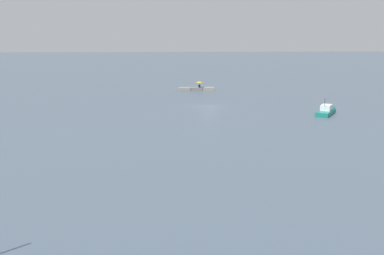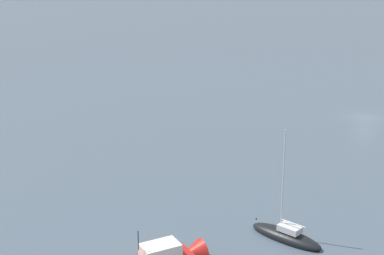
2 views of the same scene
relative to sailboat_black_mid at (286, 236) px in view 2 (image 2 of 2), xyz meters
name	(u,v)px [view 2 (image 2 of 2)]	position (x,y,z in m)	size (l,w,h in m)	color
ground_plane	(366,118)	(19.51, -29.47, -0.28)	(500.00, 500.00, 0.00)	#475666
sailboat_black_mid	(286,236)	(0.00, 0.00, 0.00)	(5.82, 3.15, 8.26)	black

